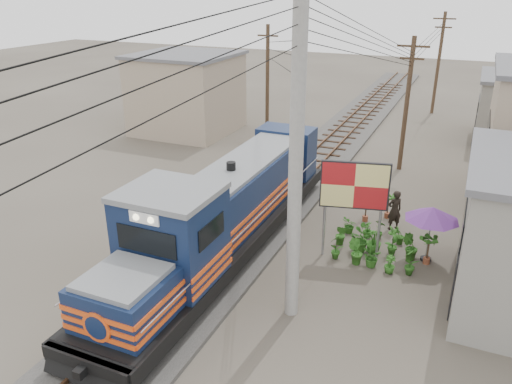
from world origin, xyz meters
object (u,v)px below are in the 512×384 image
at_px(market_umbrella, 432,214).
at_px(billboard, 354,188).
at_px(locomotive, 225,213).
at_px(vendor, 395,210).

bearing_deg(market_umbrella, billboard, -161.71).
bearing_deg(billboard, locomotive, -172.72).
distance_m(market_umbrella, vendor, 2.78).
xyz_separation_m(billboard, market_umbrella, (2.65, 0.88, -0.88)).
height_order(billboard, vendor, billboard).
xyz_separation_m(locomotive, market_umbrella, (6.95, 2.49, 0.22)).
bearing_deg(locomotive, vendor, 40.15).
bearing_deg(vendor, locomotive, 1.61).
relative_size(billboard, market_umbrella, 1.58).
relative_size(locomotive, billboard, 4.07).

